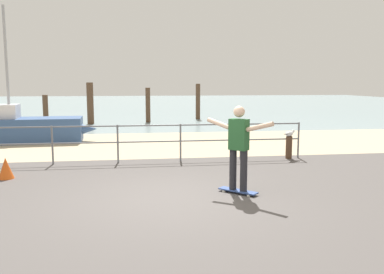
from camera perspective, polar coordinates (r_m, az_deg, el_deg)
ground_plane at (r=6.77m, az=-2.00°, el=-11.07°), size 24.00×10.00×0.04m
beach_strip at (r=14.56m, az=-5.27°, el=-0.96°), size 24.00×6.00×0.04m
sea_surface at (r=42.44m, az=-7.07°, el=4.67°), size 72.00×50.00×0.04m
railing_fence at (r=11.09m, az=-10.42°, el=-0.10°), size 10.28×0.05×1.05m
sailboat at (r=15.90m, az=-22.57°, el=1.10°), size 5.01×1.67×4.85m
skateboard at (r=8.06m, az=6.48°, el=-7.54°), size 0.71×0.71×0.08m
skateboarder at (r=7.86m, az=6.59°, el=-0.85°), size 1.09×1.08×1.65m
bollard_short at (r=11.90m, az=13.47°, el=-1.47°), size 0.18×0.18×0.66m
seagull at (r=11.85m, az=13.58°, el=0.47°), size 0.43×0.32×0.18m
groyne_post_0 at (r=25.85m, az=-19.92°, el=3.99°), size 0.32×0.32×1.45m
groyne_post_1 at (r=21.83m, az=-14.12°, el=4.59°), size 0.34×0.34×2.18m
groyne_post_2 at (r=22.27m, az=-6.22°, el=4.47°), size 0.26×0.26×1.90m
groyne_post_3 at (r=24.16m, az=0.84°, el=5.00°), size 0.27×0.27×2.11m
traffic_cone at (r=10.07m, az=-24.72°, el=-4.06°), size 0.36×0.36×0.50m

